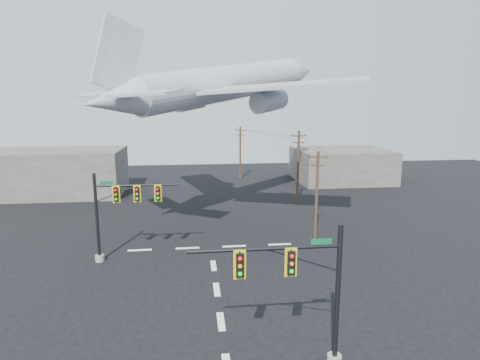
{
  "coord_description": "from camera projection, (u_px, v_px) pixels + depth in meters",
  "views": [
    {
      "loc": [
        -1.37,
        -20.72,
        12.13
      ],
      "look_at": [
        1.68,
        5.0,
        7.17
      ],
      "focal_mm": 30.0,
      "sensor_mm": 36.0,
      "label": 1
    }
  ],
  "objects": [
    {
      "name": "ground",
      "position": [
        221.0,
        322.0,
        22.65
      ],
      "size": [
        120.0,
        120.0,
        0.0
      ],
      "primitive_type": "plane",
      "color": "black",
      "rests_on": "ground"
    },
    {
      "name": "airliner",
      "position": [
        228.0,
        84.0,
        41.12
      ],
      "size": [
        27.54,
        26.33,
        8.55
      ],
      "rotation": [
        0.0,
        -0.14,
        0.74
      ],
      "color": "silver"
    },
    {
      "name": "signal_mast_far",
      "position": [
        117.0,
        212.0,
        30.73
      ],
      "size": [
        6.59,
        0.77,
        6.98
      ],
      "color": "gray",
      "rests_on": "ground"
    },
    {
      "name": "building_left",
      "position": [
        54.0,
        172.0,
        53.91
      ],
      "size": [
        18.0,
        10.0,
        6.0
      ],
      "primitive_type": "cube",
      "color": "slate",
      "rests_on": "ground"
    },
    {
      "name": "utility_pole_a",
      "position": [
        317.0,
        194.0,
        35.5
      ],
      "size": [
        1.6,
        0.38,
        8.05
      ],
      "rotation": [
        0.0,
        0.0,
        -0.17
      ],
      "color": "#4A341F",
      "rests_on": "ground"
    },
    {
      "name": "utility_pole_c",
      "position": [
        240.0,
        152.0,
        64.5
      ],
      "size": [
        1.69,
        0.65,
        8.5
      ],
      "rotation": [
        0.0,
        0.0,
        -0.31
      ],
      "color": "#4A341F",
      "rests_on": "ground"
    },
    {
      "name": "power_lines",
      "position": [
        280.0,
        137.0,
        49.6
      ],
      "size": [
        6.57,
        30.17,
        0.24
      ],
      "color": "black"
    },
    {
      "name": "utility_pole_b",
      "position": [
        298.0,
        166.0,
        48.24
      ],
      "size": [
        1.81,
        0.3,
        8.95
      ],
      "rotation": [
        0.0,
        0.0,
        -0.03
      ],
      "color": "#4A341F",
      "rests_on": "ground"
    },
    {
      "name": "building_right",
      "position": [
        341.0,
        165.0,
        63.73
      ],
      "size": [
        14.0,
        12.0,
        5.0
      ],
      "primitive_type": "cube",
      "color": "slate",
      "rests_on": "ground"
    },
    {
      "name": "signal_mast_near",
      "position": [
        306.0,
        294.0,
        18.0
      ],
      "size": [
        7.11,
        0.76,
        6.9
      ],
      "color": "gray",
      "rests_on": "ground"
    },
    {
      "name": "lane_markings",
      "position": [
        216.0,
        281.0,
        27.85
      ],
      "size": [
        14.0,
        21.2,
        0.01
      ],
      "color": "white",
      "rests_on": "ground"
    }
  ]
}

